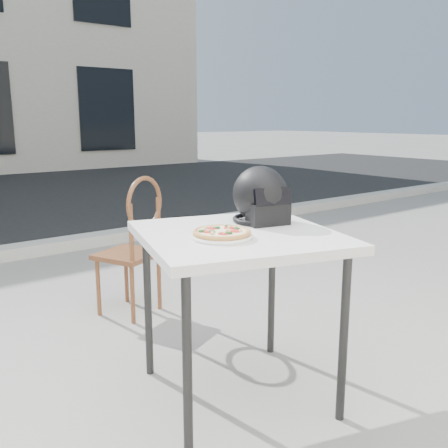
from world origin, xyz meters
TOP-DOWN VIEW (x-y plane):
  - ground at (0.00, 0.00)m, footprint 80.00×80.00m
  - cafe_table_main at (0.48, -0.31)m, footprint 1.10×1.10m
  - plate at (0.34, -0.37)m, footprint 0.35×0.35m
  - pizza at (0.34, -0.37)m, footprint 0.30×0.30m
  - helmet at (0.71, -0.21)m, footprint 0.34×0.35m
  - cafe_chair_main at (0.58, 0.94)m, footprint 0.50×0.50m

SIDE VIEW (x-z plane):
  - ground at x=0.00m, z-range 0.00..0.00m
  - cafe_chair_main at x=0.58m, z-range 0.06..1.05m
  - cafe_table_main at x=0.48m, z-range 0.34..1.19m
  - plate at x=0.34m, z-range 0.84..0.86m
  - pizza at x=0.34m, z-range 0.85..0.88m
  - helmet at x=0.71m, z-range 0.82..1.11m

